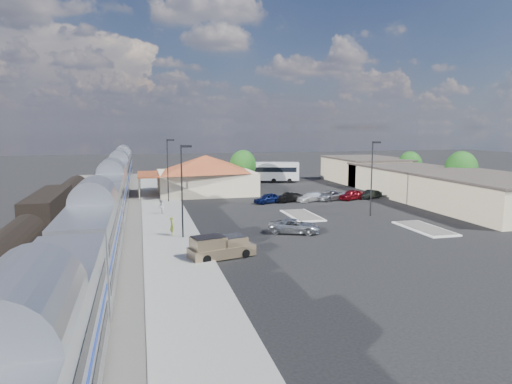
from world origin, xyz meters
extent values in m
plane|color=black|center=(0.00, 0.00, 0.00)|extent=(280.00, 280.00, 0.00)
cube|color=#4C4944|center=(-21.00, 8.00, 0.06)|extent=(16.00, 100.00, 0.12)
cube|color=gray|center=(-12.00, 6.00, 0.09)|extent=(5.50, 92.00, 0.18)
cube|color=silver|center=(-18.00, -15.31, 3.05)|extent=(3.00, 20.00, 5.00)
cube|color=black|center=(-18.00, -15.31, 0.30)|extent=(2.20, 16.00, 0.60)
cube|color=silver|center=(-18.00, 5.69, 3.05)|extent=(3.00, 20.00, 5.00)
cube|color=black|center=(-18.00, 5.69, 0.30)|extent=(2.20, 16.00, 0.60)
cube|color=silver|center=(-18.00, 26.69, 3.05)|extent=(3.00, 20.00, 5.00)
cube|color=black|center=(-18.00, 26.69, 0.30)|extent=(2.20, 16.00, 0.60)
cube|color=silver|center=(-18.00, 47.69, 3.05)|extent=(3.00, 20.00, 5.00)
cube|color=black|center=(-18.00, 47.69, 0.30)|extent=(2.20, 16.00, 0.60)
cylinder|color=black|center=(-24.00, -15.28, 2.10)|extent=(2.80, 14.00, 2.80)
cube|color=black|center=(-24.00, -15.28, 0.30)|extent=(2.20, 12.00, 0.60)
cube|color=black|center=(-24.00, 0.72, 2.20)|extent=(2.80, 14.00, 3.60)
cube|color=black|center=(-24.00, 0.72, 0.30)|extent=(2.20, 12.00, 0.60)
cylinder|color=black|center=(-24.00, 16.72, 2.10)|extent=(2.80, 14.00, 2.80)
cube|color=black|center=(-24.00, 16.72, 0.30)|extent=(2.20, 12.00, 0.60)
cube|color=beige|center=(-4.50, 24.00, 1.80)|extent=(15.00, 12.00, 3.60)
pyramid|color=brown|center=(-4.50, 24.00, 4.90)|extent=(15.30, 12.24, 2.60)
cube|color=brown|center=(-13.60, 24.00, 3.30)|extent=(3.20, 9.60, 0.25)
cube|color=#C6B28C|center=(28.00, 0.00, 2.10)|extent=(14.00, 22.00, 4.20)
cube|color=#3F3833|center=(28.00, 0.00, 4.35)|extent=(14.40, 22.40, 0.30)
cube|color=#C6B28C|center=(28.00, 18.00, 2.00)|extent=(12.00, 18.00, 4.00)
cube|color=#3F3833|center=(28.00, 18.00, 4.15)|extent=(12.40, 18.40, 0.30)
cube|color=#C6B28C|center=(28.00, 32.00, 2.25)|extent=(12.00, 16.00, 4.50)
cube|color=#3F3833|center=(28.00, 32.00, 4.65)|extent=(12.40, 16.40, 0.30)
cube|color=silver|center=(4.00, 2.00, 0.07)|extent=(3.30, 7.50, 0.15)
cube|color=#4C4944|center=(4.00, 2.00, 0.16)|extent=(2.70, 6.90, 0.10)
cube|color=silver|center=(14.00, -8.00, 0.07)|extent=(3.30, 7.50, 0.15)
cube|color=#4C4944|center=(14.00, -8.00, 0.16)|extent=(2.70, 6.90, 0.10)
cylinder|color=black|center=(-11.00, -6.00, 4.50)|extent=(0.16, 0.16, 9.00)
cube|color=black|center=(-10.50, -6.00, 8.85)|extent=(1.00, 0.25, 0.22)
cylinder|color=black|center=(-11.00, 16.00, 4.50)|extent=(0.16, 0.16, 9.00)
cube|color=black|center=(-10.50, 16.00, 8.85)|extent=(1.00, 0.25, 0.22)
cylinder|color=black|center=(12.00, 0.00, 4.50)|extent=(0.16, 0.16, 9.00)
cube|color=black|center=(12.50, 0.00, 8.85)|extent=(1.00, 0.25, 0.22)
cylinder|color=#382314|center=(34.00, 12.00, 1.43)|extent=(0.30, 0.30, 2.86)
ellipsoid|color=#164E17|center=(34.00, 12.00, 4.23)|extent=(4.94, 4.94, 5.46)
cylinder|color=#382314|center=(34.00, 26.00, 1.28)|extent=(0.30, 0.30, 2.55)
ellipsoid|color=#164E17|center=(34.00, 26.00, 3.77)|extent=(4.41, 4.41, 4.87)
cylinder|color=#382314|center=(3.00, 30.00, 1.36)|extent=(0.30, 0.30, 2.73)
ellipsoid|color=#164E17|center=(3.00, 30.00, 4.03)|extent=(4.71, 4.71, 5.21)
cube|color=tan|center=(-8.50, -13.17, 0.54)|extent=(5.72, 3.29, 0.88)
cube|color=tan|center=(-8.50, -13.17, 1.23)|extent=(2.46, 2.33, 0.93)
cube|color=tan|center=(-8.50, -13.17, 1.32)|extent=(2.98, 2.47, 1.08)
cylinder|color=black|center=(-6.60, -13.58, 0.35)|extent=(0.75, 0.45, 0.71)
cylinder|color=black|center=(-7.06, -11.87, 0.35)|extent=(0.75, 0.45, 0.71)
cylinder|color=black|center=(-9.94, -14.47, 0.35)|extent=(0.75, 0.45, 0.71)
cylinder|color=black|center=(-10.40, -12.76, 0.35)|extent=(0.75, 0.45, 0.71)
imported|color=#A0A4A8|center=(0.16, -6.33, 0.72)|extent=(5.70, 4.26, 1.44)
cube|color=white|center=(9.26, 36.00, 2.17)|extent=(12.34, 5.86, 3.42)
cube|color=black|center=(9.26, 36.00, 2.58)|extent=(11.42, 5.63, 0.91)
cylinder|color=black|center=(13.00, 33.70, 0.45)|extent=(0.95, 0.54, 0.91)
cylinder|color=black|center=(13.65, 35.96, 0.45)|extent=(0.95, 0.54, 0.91)
cylinder|color=black|center=(5.45, 35.87, 0.45)|extent=(0.95, 0.54, 0.91)
cylinder|color=black|center=(6.10, 38.13, 0.45)|extent=(0.95, 0.54, 0.91)
imported|color=#A7B538|center=(-11.92, -4.81, 1.07)|extent=(0.50, 0.70, 1.79)
imported|color=white|center=(-12.50, 6.62, 1.07)|extent=(0.90, 1.02, 1.77)
imported|color=#0D1745|center=(2.54, 12.01, 0.71)|extent=(4.51, 3.09, 1.43)
imported|color=black|center=(5.74, 12.31, 0.68)|extent=(4.38, 2.85, 1.36)
imported|color=white|center=(8.94, 12.01, 0.65)|extent=(4.86, 3.34, 1.31)
imported|color=gray|center=(12.14, 12.31, 0.70)|extent=(5.58, 4.20, 1.41)
imported|color=maroon|center=(15.34, 12.01, 0.75)|extent=(4.73, 3.13, 1.50)
imported|color=black|center=(18.54, 12.31, 0.65)|extent=(4.19, 2.65, 1.30)
camera|label=1|loc=(-14.74, -48.99, 10.60)|focal=32.00mm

